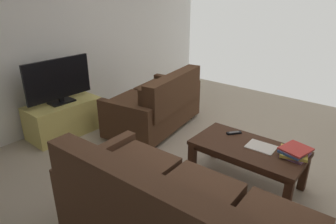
{
  "coord_description": "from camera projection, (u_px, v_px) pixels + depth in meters",
  "views": [
    {
      "loc": [
        -1.39,
        2.58,
        1.9
      ],
      "look_at": [
        0.31,
        0.47,
        0.75
      ],
      "focal_mm": 32.21,
      "sensor_mm": 36.0,
      "label": 1
    }
  ],
  "objects": [
    {
      "name": "flat_tv",
      "position": [
        58.0,
        80.0,
        3.88
      ],
      "size": [
        0.21,
        0.9,
        0.59
      ],
      "color": "black",
      "rests_on": "tv_stand"
    },
    {
      "name": "wall_right",
      "position": [
        73.0,
        34.0,
        4.29
      ],
      "size": [
        0.12,
        5.66,
        2.52
      ],
      "primitive_type": "cube",
      "color": "white",
      "rests_on": "ground"
    },
    {
      "name": "coffee_table",
      "position": [
        248.0,
        152.0,
        3.01
      ],
      "size": [
        1.08,
        0.58,
        0.42
      ],
      "color": "#3D2316",
      "rests_on": "ground"
    },
    {
      "name": "loose_magazine",
      "position": [
        261.0,
        147.0,
        2.96
      ],
      "size": [
        0.28,
        0.22,
        0.01
      ],
      "primitive_type": "cube",
      "rotation": [
        0.0,
        0.0,
        1.59
      ],
      "color": "silver",
      "rests_on": "coffee_table"
    },
    {
      "name": "tv_stand",
      "position": [
        64.0,
        118.0,
        4.09
      ],
      "size": [
        0.51,
        0.96,
        0.46
      ],
      "color": "#D8C666",
      "rests_on": "ground"
    },
    {
      "name": "book_stack",
      "position": [
        295.0,
        152.0,
        2.8
      ],
      "size": [
        0.3,
        0.32,
        0.08
      ],
      "color": "#996699",
      "rests_on": "coffee_table"
    },
    {
      "name": "tv_remote",
      "position": [
        234.0,
        133.0,
        3.23
      ],
      "size": [
        0.13,
        0.15,
        0.02
      ],
      "color": "black",
      "rests_on": "coffee_table"
    },
    {
      "name": "sofa_main",
      "position": [
        181.0,
        223.0,
        2.08
      ],
      "size": [
        1.97,
        0.92,
        0.89
      ],
      "color": "black",
      "rests_on": "ground"
    },
    {
      "name": "loveseat_near",
      "position": [
        157.0,
        105.0,
        4.18
      ],
      "size": [
        0.98,
        1.5,
        0.83
      ],
      "color": "black",
      "rests_on": "ground"
    },
    {
      "name": "ground_plane",
      "position": [
        215.0,
        168.0,
        3.39
      ],
      "size": [
        4.82,
        5.66,
        0.01
      ],
      "primitive_type": "cube",
      "color": "tan"
    }
  ]
}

